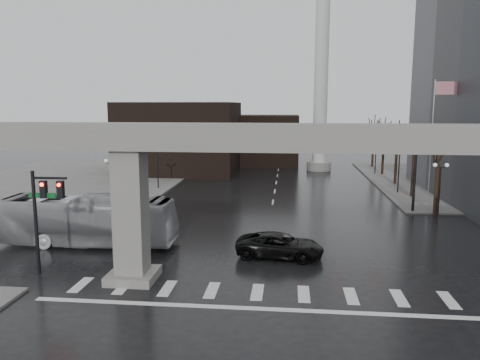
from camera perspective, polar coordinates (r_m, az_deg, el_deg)
The scene contains 22 objects.
ground at distance 26.00m, azimuth 2.28°, elevation -12.65°, with size 160.00×160.00×0.00m, color black.
sidewalk_nw at distance 66.78m, azimuth -18.41°, elevation 0.43°, with size 28.00×36.00×0.15m, color slate.
elevated_guideway at distance 24.25m, azimuth 5.37°, elevation 2.55°, with size 48.00×2.60×8.70m.
building_far_left at distance 68.05m, azimuth -7.23°, elevation 5.15°, with size 16.00×14.00×10.00m, color black.
building_far_mid at distance 76.38m, azimuth 3.35°, elevation 4.89°, with size 10.00×10.00×8.00m, color black.
smokestack at distance 70.33m, azimuth 9.86°, elevation 12.03°, with size 3.60×3.60×30.00m.
signal_mast_arm at distance 43.70m, azimuth 15.86°, elevation 3.78°, with size 12.12×0.43×8.00m.
signal_left_pole at distance 28.73m, azimuth -22.80°, elevation -2.78°, with size 2.30×0.30×6.00m.
flagpole_assembly at distance 48.15m, azimuth 22.74°, elevation 5.92°, with size 2.06×0.12×12.00m.
lamp_right_0 at distance 40.41m, azimuth 23.17°, elevation -0.39°, with size 1.22×0.32×5.11m.
lamp_right_1 at distance 53.81m, azimuth 18.83°, elevation 2.06°, with size 1.22×0.32×5.11m.
lamp_right_2 at distance 67.45m, azimuth 16.23°, elevation 3.53°, with size 1.22×0.32×5.11m.
lamp_left_0 at distance 41.41m, azimuth -15.34°, elevation 0.24°, with size 1.22×0.32×5.11m.
lamp_left_1 at distance 54.56m, azimuth -10.03°, elevation 2.50°, with size 1.22×0.32×5.11m.
lamp_left_2 at distance 68.06m, azimuth -6.79°, elevation 3.87°, with size 1.22×0.32×5.11m.
tree_right_0 at distance 44.61m, azimuth 22.88°, elevation -0.43°, with size 1.09×1.58×7.50m.
tree_right_1 at distance 52.22m, azimuth 20.38°, elevation 1.09°, with size 1.09×1.61×7.67m.
tree_right_2 at distance 59.93m, azimuth 18.51°, elevation 2.22°, with size 1.10×1.63×7.85m.
tree_right_3 at distance 67.71m, azimuth 17.07°, elevation 3.09°, with size 1.11×1.66×8.02m.
tree_right_4 at distance 75.53m, azimuth 15.93°, elevation 3.78°, with size 1.12×1.69×8.19m.
pickup_truck at distance 30.26m, azimuth 4.88°, elevation -7.95°, with size 2.56×5.55×1.54m, color black.
city_bus at distance 34.16m, azimuth -18.29°, elevation -4.71°, with size 2.93×12.51×3.49m, color #A6A7AB.
Camera 1 is at (1.51, -24.09, 9.65)m, focal length 35.00 mm.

